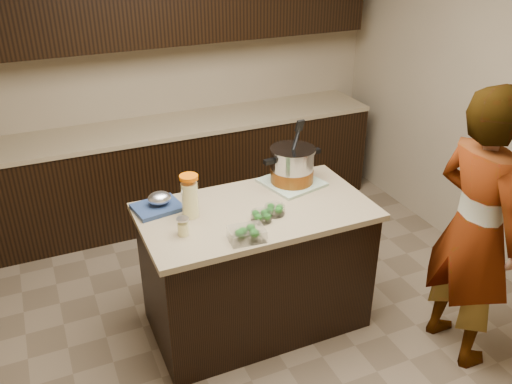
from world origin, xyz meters
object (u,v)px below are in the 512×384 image
stock_pot (292,168)px  person (475,230)px  island (256,267)px  lemonade_pitcher (190,198)px

stock_pot → person: 1.22m
island → person: size_ratio=0.82×
island → lemonade_pitcher: size_ratio=5.35×
island → stock_pot: (0.37, 0.22, 0.57)m
stock_pot → lemonade_pitcher: (-0.77, -0.15, 0.00)m
island → lemonade_pitcher: lemonade_pitcher is taller
stock_pot → person: size_ratio=0.25×
lemonade_pitcher → person: 1.71m
lemonade_pitcher → stock_pot: bearing=10.7°
stock_pot → lemonade_pitcher: stock_pot is taller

